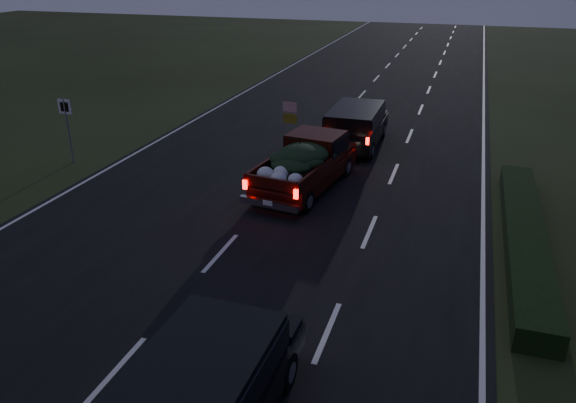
% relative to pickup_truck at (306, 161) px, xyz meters
% --- Properties ---
extents(ground, '(120.00, 120.00, 0.00)m').
position_rel_pickup_truck_xyz_m(ground, '(-0.87, -5.21, -0.98)').
color(ground, black).
rests_on(ground, ground).
extents(road_asphalt, '(14.00, 120.00, 0.02)m').
position_rel_pickup_truck_xyz_m(road_asphalt, '(-0.87, -5.21, -0.97)').
color(road_asphalt, black).
rests_on(road_asphalt, ground).
extents(hedge_row, '(1.00, 10.00, 0.60)m').
position_rel_pickup_truck_xyz_m(hedge_row, '(6.93, -2.21, -0.68)').
color(hedge_row, black).
rests_on(hedge_row, ground).
extents(route_sign, '(0.55, 0.08, 2.50)m').
position_rel_pickup_truck_xyz_m(route_sign, '(-9.37, -0.21, 0.67)').
color(route_sign, gray).
rests_on(route_sign, ground).
extents(pickup_truck, '(2.59, 5.23, 2.63)m').
position_rel_pickup_truck_xyz_m(pickup_truck, '(0.00, 0.00, 0.00)').
color(pickup_truck, '#3D0F08').
rests_on(pickup_truck, ground).
extents(lead_suv, '(2.02, 4.79, 1.38)m').
position_rel_pickup_truck_xyz_m(lead_suv, '(0.69, 5.08, 0.06)').
color(lead_suv, black).
rests_on(lead_suv, ground).
extents(rear_suv, '(2.23, 4.80, 1.37)m').
position_rel_pickup_truck_xyz_m(rear_suv, '(1.48, -11.21, 0.05)').
color(rear_suv, black).
rests_on(rear_suv, ground).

